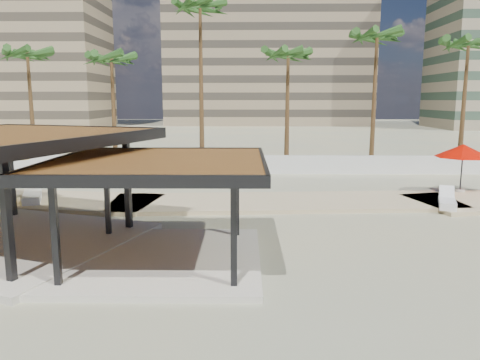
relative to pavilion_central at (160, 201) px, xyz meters
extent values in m
plane|color=tan|center=(2.29, 0.92, -1.87)|extent=(200.00, 200.00, 0.00)
cube|color=#C6B284|center=(4.29, 7.92, -1.81)|extent=(16.24, 5.11, 0.24)
cube|color=silver|center=(2.29, 16.92, -1.27)|extent=(56.00, 0.30, 1.20)
cube|color=#937F60|center=(-39.71, 68.92, 13.13)|extent=(34.00, 16.00, 30.00)
cube|color=#847259|center=(6.29, 78.92, 12.13)|extent=(38.00, 16.00, 28.00)
cube|color=beige|center=(0.00, 0.00, -1.78)|extent=(5.93, 5.93, 0.18)
cube|color=black|center=(-2.21, -2.25, -0.35)|extent=(0.16, 0.16, 2.68)
cube|color=black|center=(-2.25, 2.21, -0.35)|extent=(0.16, 0.16, 2.68)
cube|color=black|center=(2.25, -2.21, -0.35)|extent=(0.16, 0.16, 2.68)
cube|color=black|center=(2.21, 2.25, -0.35)|extent=(0.16, 0.16, 2.68)
cube|color=brown|center=(0.00, 0.00, 1.11)|extent=(6.11, 6.11, 0.25)
cube|color=black|center=(0.02, -3.03, 1.11)|extent=(6.16, 0.15, 0.30)
cube|color=black|center=(-0.02, 3.03, 1.11)|extent=(6.16, 0.15, 0.30)
cube|color=black|center=(-3.03, -0.02, 1.11)|extent=(0.15, 6.16, 0.30)
cube|color=black|center=(3.03, 0.02, 1.11)|extent=(0.15, 6.16, 0.30)
cube|color=beige|center=(-5.18, 1.36, -1.76)|extent=(9.07, 9.07, 0.22)
cube|color=black|center=(-6.87, 4.79, -0.03)|extent=(0.25, 0.25, 3.25)
cube|color=black|center=(-3.49, -2.08, -0.03)|extent=(0.25, 0.25, 3.25)
cube|color=black|center=(-1.74, 3.05, -0.03)|extent=(0.25, 0.25, 3.25)
cube|color=brown|center=(-5.18, 1.36, 1.75)|extent=(9.34, 9.34, 0.30)
cube|color=black|center=(-3.99, 4.84, 1.75)|extent=(7.11, 2.53, 0.37)
cube|color=black|center=(-1.69, 0.17, 1.75)|extent=(2.53, 7.11, 0.37)
cylinder|color=beige|center=(-8.34, 6.72, -1.62)|extent=(0.56, 0.56, 0.13)
cylinder|color=#262628|center=(-8.34, 6.72, -0.35)|extent=(0.08, 0.08, 2.67)
cylinder|color=beige|center=(13.38, 10.12, -1.63)|extent=(0.47, 0.47, 0.11)
cylinder|color=#262628|center=(13.38, 10.12, -0.56)|extent=(0.07, 0.07, 2.25)
cone|color=#BE0C00|center=(13.38, 10.12, 0.41)|extent=(3.41, 3.41, 0.66)
cube|color=silver|center=(-7.38, 7.53, -1.54)|extent=(1.47, 2.25, 0.30)
cube|color=silver|center=(-7.38, 7.53, -1.36)|extent=(1.47, 2.25, 0.06)
cube|color=silver|center=(-7.69, 8.30, -1.10)|extent=(0.92, 0.94, 0.54)
cube|color=silver|center=(11.32, 6.72, -1.55)|extent=(1.27, 2.02, 0.27)
cube|color=silver|center=(11.32, 6.72, -1.39)|extent=(1.27, 2.02, 0.06)
cube|color=silver|center=(11.57, 7.42, -1.16)|extent=(0.81, 0.83, 0.49)
cone|color=brown|center=(-12.71, 19.62, 2.16)|extent=(0.36, 0.36, 8.05)
ellipsoid|color=#27521D|center=(-12.71, 19.62, 5.93)|extent=(3.00, 3.00, 1.80)
cone|color=brown|center=(-6.71, 19.02, 1.98)|extent=(0.36, 0.36, 7.70)
ellipsoid|color=#27521D|center=(-6.71, 19.02, 5.58)|extent=(3.00, 3.00, 1.80)
cone|color=brown|center=(-0.71, 19.82, 3.72)|extent=(0.36, 0.36, 11.18)
ellipsoid|color=#27521D|center=(-0.71, 19.82, 9.06)|extent=(3.00, 3.00, 1.80)
cone|color=brown|center=(5.29, 19.32, 2.13)|extent=(0.36, 0.36, 8.00)
ellipsoid|color=#27521D|center=(5.29, 19.32, 5.88)|extent=(3.00, 3.00, 1.80)
cone|color=brown|center=(11.29, 19.52, 2.73)|extent=(0.36, 0.36, 9.20)
ellipsoid|color=#27521D|center=(11.29, 19.52, 7.08)|extent=(3.00, 3.00, 1.80)
cone|color=brown|center=(17.29, 19.12, 2.47)|extent=(0.36, 0.36, 8.67)
ellipsoid|color=#27521D|center=(17.29, 19.12, 6.55)|extent=(3.00, 3.00, 1.80)
camera|label=1|loc=(2.60, -13.41, 2.95)|focal=35.00mm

